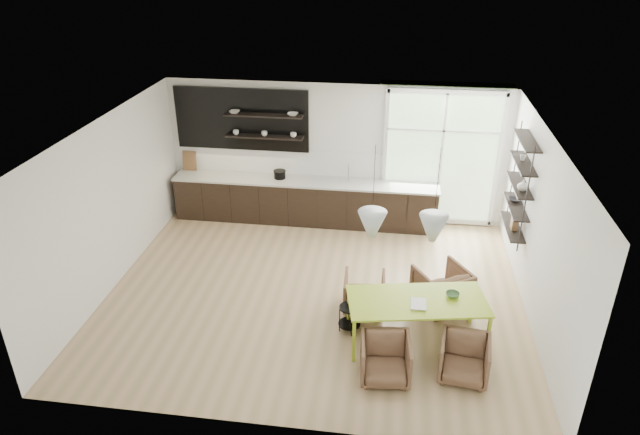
# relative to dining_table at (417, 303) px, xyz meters

# --- Properties ---
(room) EXTENTS (7.02, 6.01, 2.91)m
(room) POSITION_rel_dining_table_xyz_m (-1.10, 2.16, 0.77)
(room) COLOR tan
(room) RESTS_ON ground
(kitchen_run) EXTENTS (5.54, 0.69, 2.75)m
(kitchen_run) POSITION_rel_dining_table_xyz_m (-2.38, 3.75, -0.09)
(kitchen_run) COLOR black
(kitchen_run) RESTS_ON ground
(right_shelving) EXTENTS (0.26, 1.22, 1.90)m
(right_shelving) POSITION_rel_dining_table_xyz_m (1.68, 2.24, 0.96)
(right_shelving) COLOR black
(right_shelving) RESTS_ON ground
(dining_table) EXTENTS (2.16, 1.27, 0.74)m
(dining_table) POSITION_rel_dining_table_xyz_m (0.00, 0.00, 0.00)
(dining_table) COLOR #AACC2A
(dining_table) RESTS_ON ground
(armchair_back_left) EXTENTS (0.68, 0.70, 0.61)m
(armchair_back_left) POSITION_rel_dining_table_xyz_m (-0.82, 0.74, -0.38)
(armchair_back_left) COLOR brown
(armchair_back_left) RESTS_ON ground
(armchair_back_right) EXTENTS (1.06, 1.07, 0.72)m
(armchair_back_right) POSITION_rel_dining_table_xyz_m (0.43, 0.96, -0.33)
(armchair_back_right) COLOR brown
(armchair_back_right) RESTS_ON ground
(armchair_front_left) EXTENTS (0.73, 0.75, 0.63)m
(armchair_front_left) POSITION_rel_dining_table_xyz_m (-0.42, -0.86, -0.37)
(armchair_front_left) COLOR brown
(armchair_front_left) RESTS_ON ground
(armchair_front_right) EXTENTS (0.73, 0.75, 0.61)m
(armchair_front_right) POSITION_rel_dining_table_xyz_m (0.66, -0.69, -0.38)
(armchair_front_right) COLOR brown
(armchair_front_right) RESTS_ON ground
(wire_stool) EXTENTS (0.35, 0.35, 0.44)m
(wire_stool) POSITION_rel_dining_table_xyz_m (-1.00, 0.11, -0.41)
(wire_stool) COLOR black
(wire_stool) RESTS_ON ground
(table_book) EXTENTS (0.23, 0.31, 0.03)m
(table_book) POSITION_rel_dining_table_xyz_m (-0.10, -0.12, 0.06)
(table_book) COLOR white
(table_book) RESTS_ON dining_table
(table_bowl) EXTENTS (0.25, 0.25, 0.06)m
(table_bowl) POSITION_rel_dining_table_xyz_m (0.51, 0.17, 0.08)
(table_bowl) COLOR #4A7545
(table_bowl) RESTS_ON dining_table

